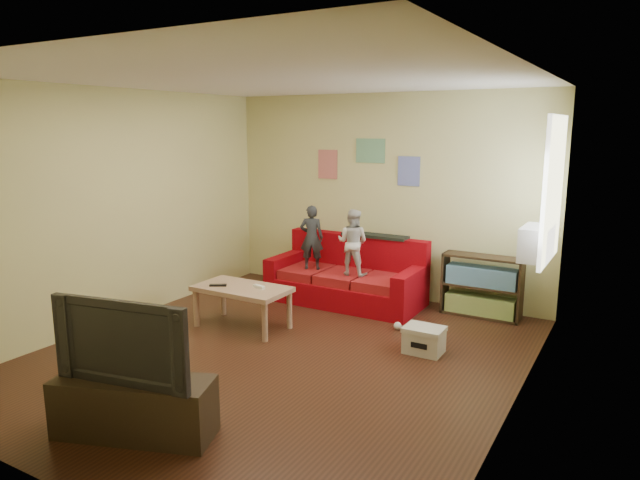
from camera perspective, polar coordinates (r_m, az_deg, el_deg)
The scene contains 17 objects.
room_shell at distance 5.49m, azimuth -4.18°, elevation 1.66°, with size 4.52×5.02×2.72m.
sofa at distance 7.51m, azimuth 2.80°, elevation -3.97°, with size 1.99×0.91×0.87m.
child_a at distance 7.45m, azimuth -0.85°, elevation 0.26°, with size 0.31×0.20×0.85m, color #292E32.
child_b at distance 7.17m, azimuth 3.27°, elevation -0.23°, with size 0.41×0.32×0.84m, color silver.
coffee_table at distance 6.56m, azimuth -7.79°, elevation -5.22°, with size 1.07×0.59×0.48m.
remote at distance 6.60m, azimuth -10.17°, elevation -4.47°, with size 0.19×0.05×0.02m, color black.
game_controller at distance 6.46m, azimuth -6.13°, elevation -4.66°, with size 0.15×0.04×0.03m, color white.
bookshelf at distance 7.18m, azimuth 15.85°, elevation -4.77°, with size 0.94×0.28×0.75m.
window at distance 6.21m, azimuth 22.27°, elevation 4.67°, with size 0.04×1.08×1.48m, color white.
ac_unit at distance 6.31m, azimuth 20.82°, elevation -0.29°, with size 0.28×0.55×0.35m, color #B7B2A3.
artwork_left at distance 8.00m, azimuth 0.77°, elevation 7.58°, with size 0.30×0.01×0.40m, color #D87266.
artwork_center at distance 7.69m, azimuth 5.06°, elevation 8.88°, with size 0.42×0.01×0.32m, color #72B27F.
artwork_right at distance 7.49m, azimuth 8.87°, elevation 6.81°, with size 0.30×0.01×0.38m, color #727FCC.
file_box at distance 5.97m, azimuth 10.35°, elevation -9.78°, with size 0.40×0.30×0.27m.
tv_stand at distance 4.61m, azimuth -18.07°, elevation -15.60°, with size 1.18×0.39×0.44m, color #34271B.
television at distance 4.40m, azimuth -18.50°, elevation -9.30°, with size 1.10×0.15×0.64m, color black.
tissue at distance 6.60m, azimuth 7.76°, elevation -8.51°, with size 0.09×0.09×0.09m, color beige.
Camera 1 is at (3.05, -4.48, 2.26)m, focal length 32.00 mm.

